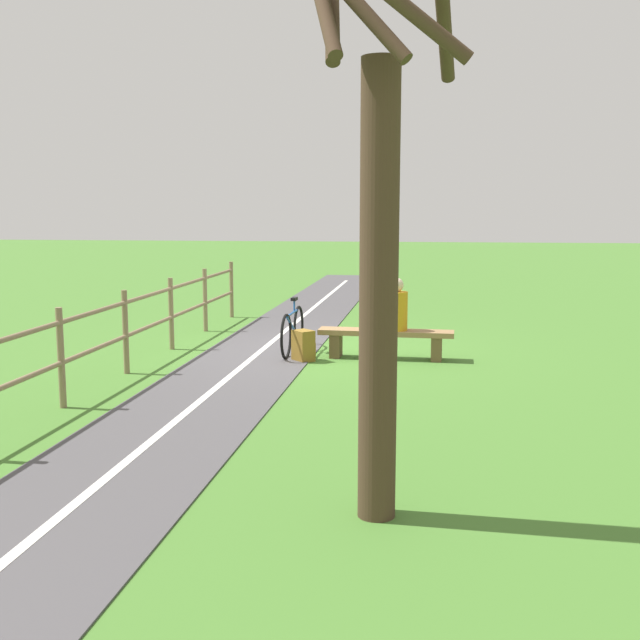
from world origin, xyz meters
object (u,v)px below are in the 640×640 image
bench (386,338)px  person_seated (396,308)px  backpack (304,346)px  tree_mid_field (377,248)px  bicycle (293,330)px

bench → person_seated: size_ratio=2.59×
person_seated → backpack: size_ratio=1.71×
bench → person_seated: 0.50m
person_seated → tree_mid_field: bearing=93.3°
tree_mid_field → backpack: bearing=-76.6°
backpack → tree_mid_field: bearing=103.4°
bicycle → backpack: bicycle is taller
backpack → bicycle: bearing=-65.8°
tree_mid_field → person_seated: bearing=-89.8°
bench → person_seated: bearing=-180.0°
bench → bicycle: bearing=-6.2°
bicycle → backpack: (-0.27, 0.59, -0.14)m
bicycle → backpack: bearing=26.7°
bench → bicycle: bicycle is taller
person_seated → tree_mid_field: (-0.02, 6.22, 1.24)m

